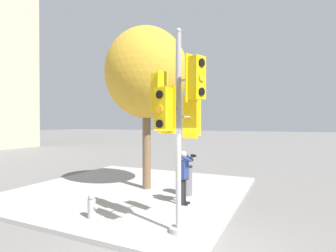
{
  "coord_description": "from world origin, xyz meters",
  "views": [
    {
      "loc": [
        -4.87,
        -1.95,
        2.62
      ],
      "look_at": [
        1.32,
        0.95,
        2.54
      ],
      "focal_mm": 28.0,
      "sensor_mm": 36.0,
      "label": 1
    }
  ],
  "objects_px": {
    "traffic_signal_pole": "(178,111)",
    "person_photographer": "(184,172)",
    "fire_hydrant": "(92,206)",
    "street_tree": "(147,74)",
    "trash_bin": "(186,180)"
  },
  "relations": [
    {
      "from": "traffic_signal_pole",
      "to": "person_photographer",
      "type": "xyz_separation_m",
      "value": [
        2.03,
        0.66,
        -1.79
      ]
    },
    {
      "from": "traffic_signal_pole",
      "to": "fire_hydrant",
      "type": "relative_size",
      "value": 7.12
    },
    {
      "from": "fire_hydrant",
      "to": "person_photographer",
      "type": "bearing_deg",
      "value": -39.24
    },
    {
      "from": "person_photographer",
      "to": "street_tree",
      "type": "xyz_separation_m",
      "value": [
        1.18,
        1.99,
        3.39
      ]
    },
    {
      "from": "person_photographer",
      "to": "street_tree",
      "type": "height_order",
      "value": "street_tree"
    },
    {
      "from": "fire_hydrant",
      "to": "trash_bin",
      "type": "height_order",
      "value": "trash_bin"
    },
    {
      "from": "street_tree",
      "to": "trash_bin",
      "type": "height_order",
      "value": "street_tree"
    },
    {
      "from": "person_photographer",
      "to": "trash_bin",
      "type": "bearing_deg",
      "value": 17.95
    },
    {
      "from": "person_photographer",
      "to": "fire_hydrant",
      "type": "bearing_deg",
      "value": 140.76
    },
    {
      "from": "person_photographer",
      "to": "fire_hydrant",
      "type": "distance_m",
      "value": 2.84
    },
    {
      "from": "person_photographer",
      "to": "street_tree",
      "type": "distance_m",
      "value": 4.1
    },
    {
      "from": "person_photographer",
      "to": "traffic_signal_pole",
      "type": "bearing_deg",
      "value": -161.93
    },
    {
      "from": "traffic_signal_pole",
      "to": "person_photographer",
      "type": "height_order",
      "value": "traffic_signal_pole"
    },
    {
      "from": "traffic_signal_pole",
      "to": "fire_hydrant",
      "type": "bearing_deg",
      "value": 92.52
    },
    {
      "from": "traffic_signal_pole",
      "to": "street_tree",
      "type": "height_order",
      "value": "street_tree"
    }
  ]
}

